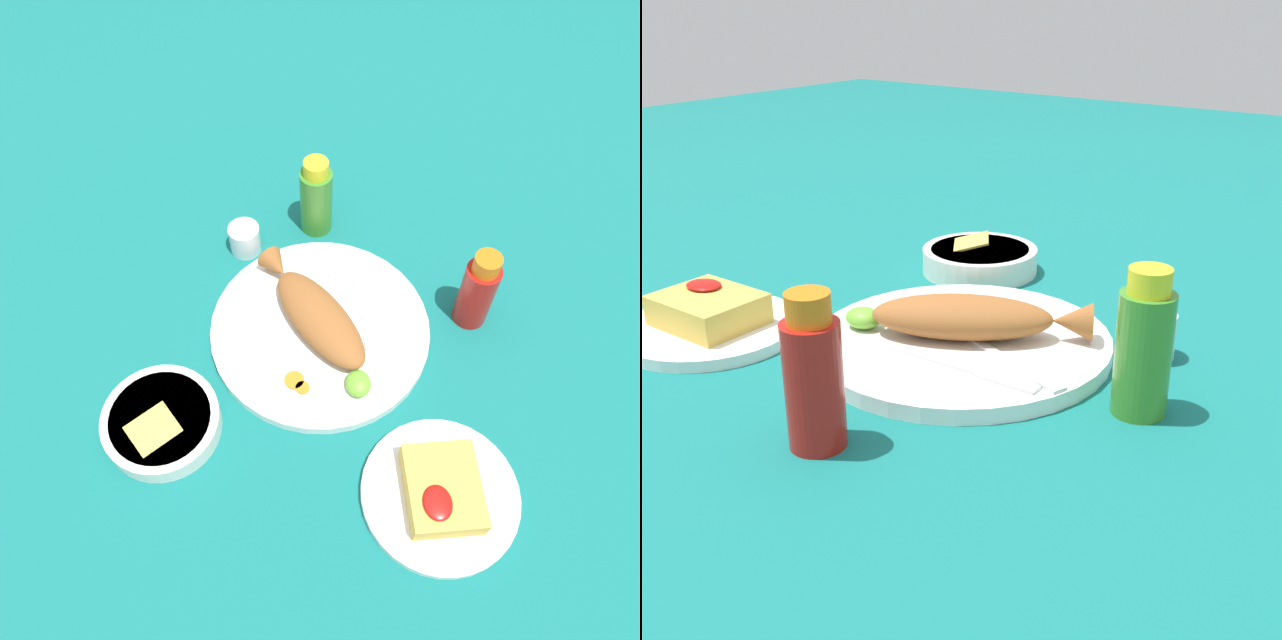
{
  "view_description": "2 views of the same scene",
  "coord_description": "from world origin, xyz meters",
  "views": [
    {
      "loc": [
        0.51,
        -0.04,
        0.83
      ],
      "look_at": [
        0.0,
        0.0,
        0.04
      ],
      "focal_mm": 35.0,
      "sensor_mm": 36.0,
      "label": 1
    },
    {
      "loc": [
        -0.49,
        0.67,
        0.39
      ],
      "look_at": [
        0.0,
        0.0,
        0.04
      ],
      "focal_mm": 45.0,
      "sensor_mm": 36.0,
      "label": 2
    }
  ],
  "objects": [
    {
      "name": "guacamole_bowl",
      "position": [
        0.14,
        -0.23,
        0.02
      ],
      "size": [
        0.16,
        0.16,
        0.05
      ],
      "color": "white",
      "rests_on": "ground_plane"
    },
    {
      "name": "fork_far",
      "position": [
        -0.06,
        0.07,
        0.02
      ],
      "size": [
        0.19,
        0.02,
        0.0
      ],
      "rotation": [
        0.0,
        0.0,
        9.45
      ],
      "color": "silver",
      "rests_on": "main_plate"
    },
    {
      "name": "hot_sauce_bottle_red",
      "position": [
        -0.01,
        0.24,
        0.07
      ],
      "size": [
        0.05,
        0.05,
        0.15
      ],
      "color": "#B21914",
      "rests_on": "ground_plane"
    },
    {
      "name": "ground_plane",
      "position": [
        0.0,
        0.0,
        0.0
      ],
      "size": [
        4.0,
        4.0,
        0.0
      ],
      "primitive_type": "plane",
      "color": "#146B66"
    },
    {
      "name": "main_plate",
      "position": [
        0.0,
        0.0,
        0.01
      ],
      "size": [
        0.34,
        0.34,
        0.02
      ],
      "primitive_type": "cylinder",
      "color": "white",
      "rests_on": "ground_plane"
    },
    {
      "name": "fries_pile",
      "position": [
        0.27,
        0.14,
        0.03
      ],
      "size": [
        0.12,
        0.1,
        0.04
      ],
      "color": "gold",
      "rests_on": "side_plate_fries"
    },
    {
      "name": "fried_fish",
      "position": [
        -0.01,
        -0.01,
        0.04
      ],
      "size": [
        0.24,
        0.18,
        0.05
      ],
      "rotation": [
        0.0,
        0.0,
        0.52
      ],
      "color": "#935628",
      "rests_on": "main_plate"
    },
    {
      "name": "fork_near",
      "position": [
        -0.08,
        0.03,
        0.02
      ],
      "size": [
        0.18,
        0.07,
        0.0
      ],
      "rotation": [
        0.0,
        0.0,
        9.08
      ],
      "color": "silver",
      "rests_on": "main_plate"
    },
    {
      "name": "lime_wedge_main",
      "position": [
        0.11,
        0.05,
        0.03
      ],
      "size": [
        0.04,
        0.04,
        0.02
      ],
      "primitive_type": "ellipsoid",
      "color": "#6BB233",
      "rests_on": "main_plate"
    },
    {
      "name": "salt_cup",
      "position": [
        -0.18,
        -0.11,
        0.02
      ],
      "size": [
        0.05,
        0.05,
        0.05
      ],
      "color": "silver",
      "rests_on": "ground_plane"
    },
    {
      "name": "side_plate_fries",
      "position": [
        0.27,
        0.14,
        0.01
      ],
      "size": [
        0.21,
        0.21,
        0.01
      ],
      "primitive_type": "cylinder",
      "color": "white",
      "rests_on": "ground_plane"
    },
    {
      "name": "carrot_slice_mid",
      "position": [
        0.1,
        -0.03,
        0.02
      ],
      "size": [
        0.02,
        0.02,
        0.0
      ],
      "primitive_type": "cylinder",
      "color": "orange",
      "rests_on": "main_plate"
    },
    {
      "name": "hot_sauce_bottle_green",
      "position": [
        -0.22,
        0.01,
        0.07
      ],
      "size": [
        0.05,
        0.05,
        0.15
      ],
      "color": "#3D8428",
      "rests_on": "ground_plane"
    },
    {
      "name": "carrot_slice_near",
      "position": [
        0.09,
        -0.04,
        0.02
      ],
      "size": [
        0.03,
        0.03,
        0.0
      ],
      "primitive_type": "cylinder",
      "color": "orange",
      "rests_on": "main_plate"
    }
  ]
}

